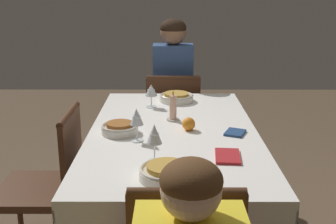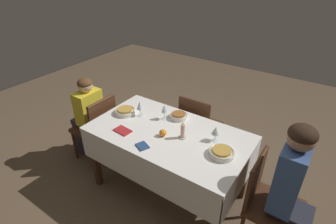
# 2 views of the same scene
# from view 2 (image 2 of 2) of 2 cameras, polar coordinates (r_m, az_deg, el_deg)

# --- Properties ---
(ground_plane) EXTENTS (8.00, 8.00, 0.00)m
(ground_plane) POSITION_cam_2_polar(r_m,az_deg,el_deg) (2.99, 0.07, -16.44)
(ground_plane) COLOR brown
(dining_table) EXTENTS (1.52, 0.86, 0.76)m
(dining_table) POSITION_cam_2_polar(r_m,az_deg,el_deg) (2.55, 0.08, -6.30)
(dining_table) COLOR white
(dining_table) RESTS_ON ground_plane
(chair_east) EXTENTS (0.42, 0.42, 0.87)m
(chair_east) POSITION_cam_2_polar(r_m,az_deg,el_deg) (2.40, 20.81, -17.38)
(chair_east) COLOR #472816
(chair_east) RESTS_ON ground_plane
(chair_west) EXTENTS (0.42, 0.42, 0.87)m
(chair_west) POSITION_cam_2_polar(r_m,az_deg,el_deg) (3.19, -15.09, -2.91)
(chair_west) COLOR #472816
(chair_west) RESTS_ON ground_plane
(chair_north) EXTENTS (0.42, 0.42, 0.87)m
(chair_north) POSITION_cam_2_polar(r_m,az_deg,el_deg) (3.12, 6.58, -2.73)
(chair_north) COLOR #472816
(chair_north) RESTS_ON ground_plane
(person_adult_denim) EXTENTS (0.34, 0.30, 1.25)m
(person_adult_denim) POSITION_cam_2_polar(r_m,az_deg,el_deg) (2.24, 25.55, -14.75)
(person_adult_denim) COLOR #282833
(person_adult_denim) RESTS_ON ground_plane
(person_child_yellow) EXTENTS (0.33, 0.30, 1.06)m
(person_child_yellow) POSITION_cam_2_polar(r_m,az_deg,el_deg) (3.25, -17.21, -0.58)
(person_child_yellow) COLOR #383342
(person_child_yellow) RESTS_ON ground_plane
(bowl_east) EXTENTS (0.22, 0.22, 0.06)m
(bowl_east) POSITION_cam_2_polar(r_m,az_deg,el_deg) (2.25, 11.59, -8.61)
(bowl_east) COLOR silver
(bowl_east) RESTS_ON dining_table
(wine_glass_east) EXTENTS (0.07, 0.07, 0.14)m
(wine_glass_east) POSITION_cam_2_polar(r_m,az_deg,el_deg) (2.36, 10.35, -4.08)
(wine_glass_east) COLOR white
(wine_glass_east) RESTS_ON dining_table
(bowl_west) EXTENTS (0.22, 0.22, 0.06)m
(bowl_west) POSITION_cam_2_polar(r_m,az_deg,el_deg) (2.80, -9.31, 0.22)
(bowl_west) COLOR silver
(bowl_west) RESTS_ON dining_table
(wine_glass_west) EXTENTS (0.07, 0.07, 0.17)m
(wine_glass_west) POSITION_cam_2_polar(r_m,az_deg,el_deg) (2.69, -6.14, 1.33)
(wine_glass_west) COLOR white
(wine_glass_west) RESTS_ON dining_table
(bowl_north) EXTENTS (0.19, 0.19, 0.06)m
(bowl_north) POSITION_cam_2_polar(r_m,az_deg,el_deg) (2.69, 2.31, -0.79)
(bowl_north) COLOR silver
(bowl_north) RESTS_ON dining_table
(wine_glass_north) EXTENTS (0.06, 0.06, 0.16)m
(wine_glass_north) POSITION_cam_2_polar(r_m,az_deg,el_deg) (2.63, -0.76, 0.67)
(wine_glass_north) COLOR white
(wine_glass_north) RESTS_ON dining_table
(candle_centerpiece) EXTENTS (0.07, 0.07, 0.17)m
(candle_centerpiece) POSITION_cam_2_polar(r_m,az_deg,el_deg) (2.38, 3.23, -4.34)
(candle_centerpiece) COLOR beige
(candle_centerpiece) RESTS_ON dining_table
(orange_fruit) EXTENTS (0.07, 0.07, 0.07)m
(orange_fruit) POSITION_cam_2_polar(r_m,az_deg,el_deg) (2.42, -1.13, -4.55)
(orange_fruit) COLOR orange
(orange_fruit) RESTS_ON dining_table
(napkin_red_folded) EXTENTS (0.14, 0.13, 0.01)m
(napkin_red_folded) POSITION_cam_2_polar(r_m,az_deg,el_deg) (2.32, -5.58, -7.37)
(napkin_red_folded) COLOR navy
(napkin_red_folded) RESTS_ON dining_table
(napkin_spare_side) EXTENTS (0.17, 0.12, 0.01)m
(napkin_spare_side) POSITION_cam_2_polar(r_m,az_deg,el_deg) (2.53, -9.83, -4.00)
(napkin_spare_side) COLOR #AD2328
(napkin_spare_side) RESTS_ON dining_table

